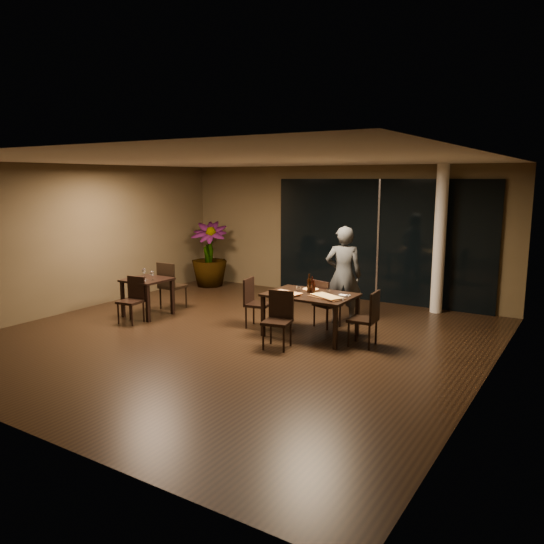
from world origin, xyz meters
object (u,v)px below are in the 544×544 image
(main_table, at_px, (310,298))
(bottle_a, at_px, (309,283))
(chair_side_near, at_px, (133,297))
(chair_main_left, at_px, (254,300))
(side_table, at_px, (147,285))
(potted_plant, at_px, (209,254))
(diner, at_px, (343,275))
(chair_main_right, at_px, (368,316))
(chair_main_near, at_px, (279,316))
(bottle_c, at_px, (312,285))
(chair_main_far, at_px, (324,301))
(chair_side_far, at_px, (170,283))
(bottle_b, at_px, (314,287))

(main_table, relative_size, bottle_a, 4.53)
(chair_side_near, bearing_deg, chair_main_left, 17.68)
(main_table, height_order, bottle_a, bottle_a)
(side_table, height_order, potted_plant, potted_plant)
(side_table, relative_size, potted_plant, 0.49)
(diner, distance_m, bottle_a, 1.01)
(chair_main_left, distance_m, chair_main_right, 2.22)
(chair_main_near, height_order, bottle_c, bottle_c)
(chair_main_right, height_order, bottle_c, bottle_c)
(chair_main_left, relative_size, potted_plant, 0.56)
(main_table, bearing_deg, chair_main_left, -178.26)
(bottle_c, bearing_deg, diner, 81.74)
(main_table, relative_size, side_table, 1.88)
(bottle_a, bearing_deg, diner, 79.03)
(chair_main_far, bearing_deg, chair_main_left, 47.21)
(chair_main_left, xyz_separation_m, chair_main_right, (2.22, 0.01, 0.01))
(side_table, bearing_deg, chair_side_near, -76.90)
(chair_main_left, height_order, diner, diner)
(main_table, height_order, bottle_c, bottle_c)
(chair_side_far, xyz_separation_m, bottle_b, (3.45, -0.15, 0.32))
(potted_plant, distance_m, bottle_b, 5.01)
(bottle_b, bearing_deg, chair_main_left, -179.21)
(potted_plant, bearing_deg, chair_side_far, -69.89)
(chair_main_near, xyz_separation_m, potted_plant, (-4.10, 3.31, 0.30))
(chair_main_far, xyz_separation_m, chair_main_near, (-0.11, -1.41, 0.02))
(chair_main_right, xyz_separation_m, chair_side_near, (-4.35, -0.96, -0.03))
(chair_main_near, relative_size, chair_main_left, 1.01)
(chair_main_far, bearing_deg, chair_main_near, 102.67)
(chair_main_far, bearing_deg, bottle_c, 109.17)
(bottle_b, bearing_deg, chair_side_far, 177.55)
(side_table, height_order, chair_main_left, chair_main_left)
(chair_main_left, height_order, bottle_b, bottle_b)
(chair_main_left, distance_m, chair_side_far, 2.24)
(main_table, height_order, chair_main_right, chair_main_right)
(bottle_b, bearing_deg, side_table, -172.10)
(side_table, bearing_deg, potted_plant, 105.79)
(chair_main_near, height_order, chair_main_left, chair_main_near)
(diner, bearing_deg, bottle_b, 64.46)
(chair_main_right, distance_m, potted_plant, 5.90)
(potted_plant, relative_size, bottle_c, 5.66)
(chair_side_far, xyz_separation_m, bottle_a, (3.31, -0.06, 0.36))
(chair_main_far, relative_size, potted_plant, 0.54)
(chair_main_right, bearing_deg, main_table, -94.92)
(main_table, distance_m, diner, 1.10)
(chair_main_right, xyz_separation_m, diner, (-0.94, 1.09, 0.41))
(main_table, distance_m, chair_side_near, 3.44)
(potted_plant, bearing_deg, chair_main_far, -24.22)
(chair_side_near, relative_size, bottle_a, 2.63)
(main_table, distance_m, chair_side_far, 3.38)
(chair_main_near, distance_m, chair_side_far, 3.37)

